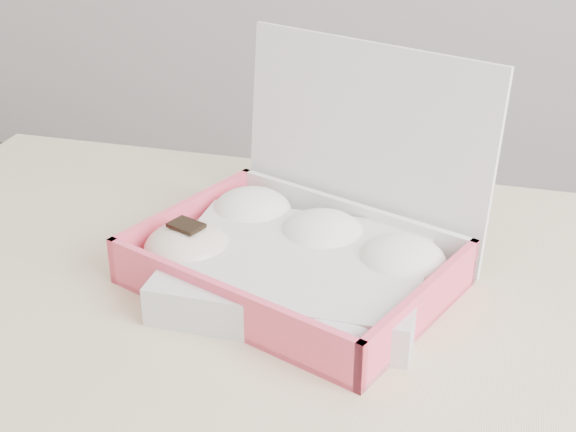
# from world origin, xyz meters

# --- Properties ---
(table) EXTENTS (1.20, 0.80, 0.75)m
(table) POSITION_xyz_m (0.00, 0.00, 0.67)
(table) COLOR tan
(table) RESTS_ON ground
(donut_box) EXTENTS (0.38, 0.35, 0.22)m
(donut_box) POSITION_xyz_m (-0.08, 0.11, 0.79)
(donut_box) COLOR white
(donut_box) RESTS_ON table
(newspapers) EXTENTS (0.26, 0.20, 0.04)m
(newspapers) POSITION_xyz_m (-0.07, 0.08, 0.77)
(newspapers) COLOR white
(newspapers) RESTS_ON table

